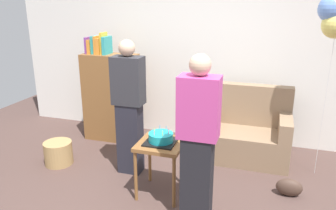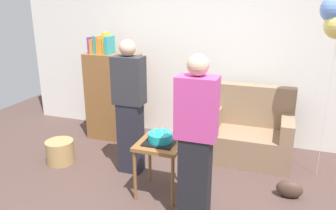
% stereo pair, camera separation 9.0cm
% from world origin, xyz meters
% --- Properties ---
extents(ground_plane, '(8.00, 8.00, 0.00)m').
position_xyz_m(ground_plane, '(0.00, 0.00, 0.00)').
color(ground_plane, '#4C3833').
extents(wall_back, '(6.00, 0.10, 2.70)m').
position_xyz_m(wall_back, '(0.00, 2.05, 1.35)').
color(wall_back, silver).
rests_on(wall_back, ground_plane).
extents(couch, '(1.10, 0.70, 0.96)m').
position_xyz_m(couch, '(0.77, 1.47, 0.34)').
color(couch, '#8C7054').
rests_on(couch, ground_plane).
extents(bookshelf, '(0.80, 0.36, 1.61)m').
position_xyz_m(bookshelf, '(-1.25, 1.50, 0.68)').
color(bookshelf, brown).
rests_on(bookshelf, ground_plane).
extents(side_table, '(0.48, 0.48, 0.61)m').
position_xyz_m(side_table, '(-0.04, 0.27, 0.52)').
color(side_table, brown).
rests_on(side_table, ground_plane).
extents(birthday_cake, '(0.32, 0.32, 0.17)m').
position_xyz_m(birthday_cake, '(-0.04, 0.27, 0.66)').
color(birthday_cake, black).
rests_on(birthday_cake, side_table).
extents(person_blowing_candles, '(0.36, 0.22, 1.63)m').
position_xyz_m(person_blowing_candles, '(-0.56, 0.63, 0.83)').
color(person_blowing_candles, '#23232D').
rests_on(person_blowing_candles, ground_plane).
extents(person_holding_cake, '(0.36, 0.22, 1.63)m').
position_xyz_m(person_holding_cake, '(0.44, -0.09, 0.83)').
color(person_holding_cake, black).
rests_on(person_holding_cake, ground_plane).
extents(wicker_basket, '(0.36, 0.36, 0.30)m').
position_xyz_m(wicker_basket, '(-1.54, 0.52, 0.15)').
color(wicker_basket, '#A88451').
rests_on(wicker_basket, ground_plane).
extents(handbag, '(0.28, 0.14, 0.20)m').
position_xyz_m(handbag, '(1.31, 0.64, 0.10)').
color(handbag, '#473328').
rests_on(handbag, ground_plane).
extents(balloon_bunch, '(0.35, 0.37, 2.11)m').
position_xyz_m(balloon_bunch, '(1.59, 1.28, 1.88)').
color(balloon_bunch, silver).
rests_on(balloon_bunch, ground_plane).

